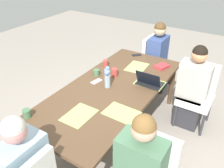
{
  "coord_description": "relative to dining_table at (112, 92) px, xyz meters",
  "views": [
    {
      "loc": [
        -2.15,
        -1.33,
        2.28
      ],
      "look_at": [
        0.0,
        0.0,
        0.77
      ],
      "focal_mm": 38.32,
      "sensor_mm": 36.0,
      "label": 1
    }
  ],
  "objects": [
    {
      "name": "chair_near_left_near",
      "position": [
        0.84,
        -0.87,
        -0.16
      ],
      "size": [
        0.44,
        0.44,
        0.9
      ],
      "color": "silver",
      "rests_on": "ground_plane"
    },
    {
      "name": "placemat_head_right_left_far",
      "position": [
        0.67,
        -0.01,
        0.07
      ],
      "size": [
        0.38,
        0.28,
        0.0
      ],
      "primitive_type": "cube",
      "rotation": [
        0.0,
        0.0,
        3.21
      ],
      "color": "#9EBC66",
      "rests_on": "dining_table"
    },
    {
      "name": "chair_head_right_left_far",
      "position": [
        1.48,
        0.05,
        -0.16
      ],
      "size": [
        0.44,
        0.44,
        0.9
      ],
      "color": "silver",
      "rests_on": "ground_plane"
    },
    {
      "name": "coffee_mug_near_left",
      "position": [
        -0.95,
        0.44,
        0.11
      ],
      "size": [
        0.08,
        0.08,
        0.09
      ],
      "primitive_type": "cylinder",
      "color": "#47704C",
      "rests_on": "dining_table"
    },
    {
      "name": "placemat_head_left_left_mid",
      "position": [
        -0.65,
        -0.0,
        0.07
      ],
      "size": [
        0.36,
        0.26,
        0.0
      ],
      "primitive_type": "cube",
      "rotation": [
        0.0,
        0.0,
        -0.01
      ],
      "color": "#9EBC66",
      "rests_on": "dining_table"
    },
    {
      "name": "coffee_mug_near_right",
      "position": [
        0.28,
        0.13,
        0.12
      ],
      "size": [
        0.09,
        0.09,
        0.1
      ],
      "primitive_type": "cylinder",
      "color": "#AD3D38",
      "rests_on": "dining_table"
    },
    {
      "name": "flower_vase",
      "position": [
        -0.02,
        0.06,
        0.21
      ],
      "size": [
        0.09,
        0.08,
        0.28
      ],
      "color": "#8EA8B7",
      "rests_on": "dining_table"
    },
    {
      "name": "phone_silver",
      "position": [
        0.02,
        0.25,
        0.07
      ],
      "size": [
        0.16,
        0.1,
        0.01
      ],
      "primitive_type": "cube",
      "rotation": [
        0.0,
        0.0,
        2.95
      ],
      "color": "silver",
      "rests_on": "dining_table"
    },
    {
      "name": "ground_plane",
      "position": [
        0.0,
        0.0,
        -0.66
      ],
      "size": [
        10.0,
        10.0,
        0.0
      ],
      "primitive_type": "plane",
      "color": "gray"
    },
    {
      "name": "placemat_near_right_near",
      "position": [
        -0.39,
        -0.36,
        0.07
      ],
      "size": [
        0.27,
        0.37,
        0.0
      ],
      "primitive_type": "cube",
      "rotation": [
        0.0,
        0.0,
        1.54
      ],
      "color": "#9EBC66",
      "rests_on": "dining_table"
    },
    {
      "name": "phone_black",
      "position": [
        1.04,
        0.18,
        0.07
      ],
      "size": [
        0.16,
        0.15,
        0.01
      ],
      "primitive_type": "cube",
      "rotation": [
        0.0,
        0.0,
        2.41
      ],
      "color": "black",
      "rests_on": "dining_table"
    },
    {
      "name": "person_near_left_near",
      "position": [
        0.76,
        -0.81,
        -0.13
      ],
      "size": [
        0.36,
        0.4,
        1.19
      ],
      "color": "#2D2D33",
      "rests_on": "ground_plane"
    },
    {
      "name": "coffee_mug_centre_left",
      "position": [
        0.47,
        0.4,
        0.11
      ],
      "size": [
        0.07,
        0.07,
        0.09
      ],
      "primitive_type": "cylinder",
      "color": "#AD3D38",
      "rests_on": "dining_table"
    },
    {
      "name": "laptop_near_left_near",
      "position": [
        0.3,
        -0.37,
        0.11
      ],
      "size": [
        0.22,
        0.32,
        0.2
      ],
      "color": "black",
      "rests_on": "dining_table"
    },
    {
      "name": "dining_table",
      "position": [
        0.0,
        0.0,
        0.0
      ],
      "size": [
        2.32,
        1.03,
        0.72
      ],
      "color": "brown",
      "rests_on": "ground_plane"
    },
    {
      "name": "person_head_right_left_far",
      "position": [
        1.42,
        -0.02,
        -0.13
      ],
      "size": [
        0.4,
        0.36,
        1.19
      ],
      "color": "#2D2D33",
      "rests_on": "ground_plane"
    },
    {
      "name": "book_red_cover",
      "position": [
        0.84,
        -0.32,
        0.08
      ],
      "size": [
        0.23,
        0.19,
        0.04
      ],
      "primitive_type": "cube",
      "rotation": [
        0.0,
        0.0,
        -0.31
      ],
      "color": "#B73338",
      "rests_on": "dining_table"
    },
    {
      "name": "placemat_near_left_near",
      "position": [
        0.34,
        -0.36,
        0.07
      ],
      "size": [
        0.27,
        0.36,
        0.0
      ],
      "primitive_type": "cube",
      "rotation": [
        0.0,
        0.0,
        1.59
      ],
      "color": "#9EBC66",
      "rests_on": "dining_table"
    },
    {
      "name": "coffee_mug_centre_right",
      "position": [
        0.16,
        0.35,
        0.11
      ],
      "size": [
        0.08,
        0.08,
        0.08
      ],
      "primitive_type": "cylinder",
      "color": "#47704C",
      "rests_on": "dining_table"
    }
  ]
}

